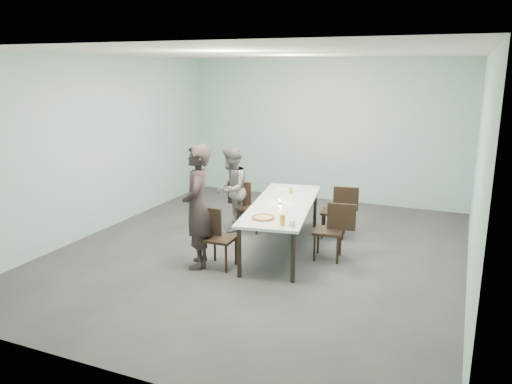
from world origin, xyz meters
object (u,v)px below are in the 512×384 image
at_px(chair_near_left, 215,233).
at_px(diner_near, 197,207).
at_px(table, 283,207).
at_px(water_tumbler, 292,224).
at_px(amber_tumbler, 291,191).
at_px(beer_glass, 282,220).
at_px(chair_near_right, 334,227).
at_px(diner_far, 231,189).
at_px(pizza, 263,218).
at_px(chair_far_left, 245,203).
at_px(side_plate, 279,215).
at_px(tealight, 280,202).
at_px(chair_far_right, 339,208).

relative_size(chair_near_left, diner_near, 0.49).
relative_size(table, water_tumbler, 30.17).
bearing_deg(amber_tumbler, chair_near_left, -108.08).
bearing_deg(beer_glass, chair_near_right, 63.74).
xyz_separation_m(diner_far, pizza, (1.19, -1.43, 0.03)).
bearing_deg(chair_near_left, chair_far_left, 97.83).
bearing_deg(chair_near_right, side_plate, 29.92).
bearing_deg(table, side_plate, -74.54).
relative_size(chair_far_left, water_tumbler, 9.67).
bearing_deg(diner_near, chair_near_right, 98.62).
relative_size(table, side_plate, 15.08).
bearing_deg(tealight, chair_near_left, -121.06).
xyz_separation_m(chair_far_left, diner_near, (0.05, -1.75, 0.39)).
height_order(water_tumbler, amber_tumbler, water_tumbler).
bearing_deg(chair_near_left, pizza, 11.55).
bearing_deg(diner_near, chair_far_left, 159.56).
xyz_separation_m(chair_near_right, chair_far_right, (-0.18, 1.05, 0.00)).
bearing_deg(side_plate, pizza, -116.28).
bearing_deg(pizza, side_plate, 63.72).
height_order(pizza, side_plate, pizza).
bearing_deg(chair_far_right, diner_near, 43.89).
bearing_deg(chair_near_right, water_tumbler, 64.32).
bearing_deg(diner_far, diner_near, -4.16).
bearing_deg(water_tumbler, pizza, 160.28).
height_order(chair_far_left, side_plate, chair_far_left).
relative_size(chair_near_left, water_tumbler, 9.67).
relative_size(table, diner_near, 1.53).
distance_m(diner_near, beer_glass, 1.26).
relative_size(chair_far_right, water_tumbler, 9.67).
relative_size(chair_far_right, beer_glass, 5.80).
height_order(pizza, amber_tumbler, amber_tumbler).
bearing_deg(diner_near, diner_far, 167.52).
relative_size(chair_far_right, pizza, 2.56).
xyz_separation_m(chair_near_right, beer_glass, (-0.47, -0.94, 0.32)).
height_order(table, diner_far, diner_far).
bearing_deg(diner_far, tealight, 49.14).
height_order(diner_near, pizza, diner_near).
bearing_deg(chair_near_left, diner_far, 106.18).
bearing_deg(chair_far_left, tealight, -43.63).
distance_m(chair_far_left, chair_near_right, 1.91).
height_order(diner_far, pizza, diner_far).
bearing_deg(chair_far_left, diner_near, -95.62).
xyz_separation_m(chair_near_right, pizza, (-0.81, -0.78, 0.27)).
relative_size(table, pizza, 7.99).
height_order(chair_far_left, diner_far, diner_far).
relative_size(chair_near_right, side_plate, 4.83).
bearing_deg(table, diner_near, -127.82).
distance_m(chair_near_left, water_tumbler, 1.21).
bearing_deg(beer_glass, chair_far_left, 127.94).
height_order(diner_near, diner_far, diner_near).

